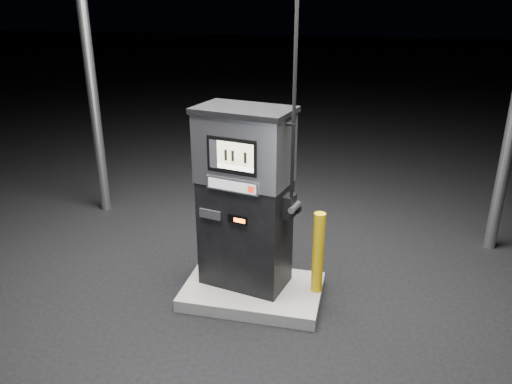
# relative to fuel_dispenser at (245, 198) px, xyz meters

# --- Properties ---
(ground) EXTENTS (80.00, 80.00, 0.00)m
(ground) POSITION_rel_fuel_dispenser_xyz_m (0.11, -0.10, -1.23)
(ground) COLOR black
(ground) RESTS_ON ground
(pump_island) EXTENTS (1.60, 1.00, 0.15)m
(pump_island) POSITION_rel_fuel_dispenser_xyz_m (0.11, -0.10, -1.15)
(pump_island) COLOR #5E5E5A
(pump_island) RESTS_ON ground
(fuel_dispenser) EXTENTS (1.21, 0.82, 4.36)m
(fuel_dispenser) POSITION_rel_fuel_dispenser_xyz_m (0.00, 0.00, 0.00)
(fuel_dispenser) COLOR black
(fuel_dispenser) RESTS_ON pump_island
(bollard_left) EXTENTS (0.13, 0.13, 0.82)m
(bollard_left) POSITION_rel_fuel_dispenser_xyz_m (-0.50, -0.12, -0.67)
(bollard_left) COLOR #CEA20B
(bollard_left) RESTS_ON pump_island
(bollard_right) EXTENTS (0.15, 0.15, 0.98)m
(bollard_right) POSITION_rel_fuel_dispenser_xyz_m (0.85, -0.01, -0.59)
(bollard_right) COLOR #CEA20B
(bollard_right) RESTS_ON pump_island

